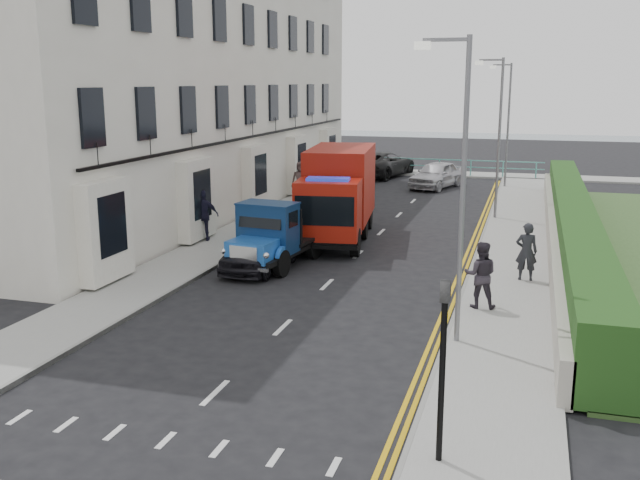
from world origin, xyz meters
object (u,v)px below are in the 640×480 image
at_px(parked_car_front, 260,249).
at_px(pedestrian_east_near, 526,252).
at_px(lamp_mid, 497,129).
at_px(lamp_near, 458,175).
at_px(bedford_lorry, 270,239).
at_px(red_lorry, 338,192).
at_px(lamp_far, 506,118).

distance_m(parked_car_front, pedestrian_east_near, 8.37).
bearing_deg(lamp_mid, lamp_near, -90.00).
bearing_deg(lamp_near, parked_car_front, 142.67).
relative_size(bedford_lorry, parked_car_front, 1.20).
bearing_deg(red_lorry, lamp_mid, 38.80).
height_order(lamp_mid, pedestrian_east_near, lamp_mid).
distance_m(bedford_lorry, parked_car_front, 0.46).
relative_size(lamp_mid, lamp_far, 1.00).
bearing_deg(pedestrian_east_near, lamp_far, -88.99).
height_order(bedford_lorry, red_lorry, red_lorry).
relative_size(red_lorry, parked_car_front, 1.74).
distance_m(lamp_near, lamp_mid, 16.00).
relative_size(lamp_mid, parked_car_front, 1.76).
bearing_deg(parked_car_front, pedestrian_east_near, 5.71).
distance_m(lamp_mid, bedford_lorry, 12.85).
bearing_deg(red_lorry, lamp_far, 63.18).
xyz_separation_m(lamp_far, red_lorry, (-5.52, -15.78, -2.14)).
relative_size(bedford_lorry, red_lorry, 0.69).
distance_m(bedford_lorry, red_lorry, 5.07).
height_order(red_lorry, parked_car_front, red_lorry).
xyz_separation_m(bedford_lorry, parked_car_front, (-0.30, -0.14, -0.33)).
xyz_separation_m(lamp_near, red_lorry, (-5.52, 10.22, -2.14)).
xyz_separation_m(lamp_mid, parked_car_front, (-6.78, -10.83, -3.32)).
xyz_separation_m(lamp_mid, pedestrian_east_near, (1.56, -10.17, -2.99)).
relative_size(lamp_far, bedford_lorry, 1.47).
distance_m(lamp_near, bedford_lorry, 8.90).
bearing_deg(lamp_far, parked_car_front, -108.02).
bearing_deg(parked_car_front, lamp_far, 73.13).
xyz_separation_m(lamp_near, parked_car_front, (-6.78, 5.17, -3.32)).
distance_m(lamp_far, red_lorry, 16.86).
bearing_deg(bedford_lorry, lamp_far, 79.35).
bearing_deg(lamp_near, lamp_mid, 90.00).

